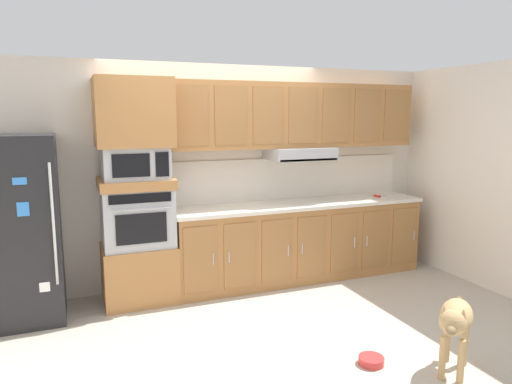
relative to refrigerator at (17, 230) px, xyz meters
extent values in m
plane|color=#B2A899|center=(2.04, -0.68, -0.88)|extent=(9.60, 9.60, 0.00)
cube|color=beige|center=(2.04, 0.43, 0.37)|extent=(6.20, 0.12, 2.50)
cube|color=silver|center=(4.84, -0.68, 0.37)|extent=(0.12, 7.10, 2.50)
cube|color=black|center=(0.00, 0.00, 0.00)|extent=(0.76, 0.70, 1.76)
cylinder|color=silver|center=(0.33, -0.37, 0.10)|extent=(0.02, 0.02, 1.10)
cube|color=white|center=(0.22, -0.35, -0.47)|extent=(0.09, 0.01, 0.09)
cube|color=#337FDB|center=(0.09, -0.35, 0.50)|extent=(0.11, 0.01, 0.06)
cube|color=#337FDB|center=(0.10, -0.35, 0.25)|extent=(0.10, 0.01, 0.12)
cube|color=#A8703D|center=(1.11, 0.07, -0.58)|extent=(0.74, 0.62, 0.60)
cube|color=#A8AAAF|center=(1.11, 0.07, 0.02)|extent=(0.70, 0.58, 0.60)
cube|color=black|center=(1.11, -0.23, -0.04)|extent=(0.49, 0.01, 0.30)
cube|color=black|center=(1.11, -0.23, 0.26)|extent=(0.59, 0.01, 0.09)
cylinder|color=#A8AAAF|center=(1.11, -0.25, 0.15)|extent=(0.56, 0.02, 0.02)
cube|color=#A8703D|center=(1.11, 0.07, 0.37)|extent=(0.74, 0.62, 0.10)
cube|color=#A8AAAF|center=(1.11, 0.07, 0.58)|extent=(0.64, 0.53, 0.32)
cube|color=black|center=(1.04, -0.20, 0.58)|extent=(0.35, 0.01, 0.22)
cube|color=black|center=(1.34, -0.20, 0.58)|extent=(0.13, 0.01, 0.24)
cube|color=#A8703D|center=(1.11, 0.07, 1.08)|extent=(0.74, 0.62, 0.68)
cube|color=#A8703D|center=(2.99, 0.07, -0.44)|extent=(3.02, 0.60, 0.88)
cube|color=#9A6738|center=(1.70, -0.24, -0.42)|extent=(0.36, 0.01, 0.70)
cylinder|color=#BCBCC1|center=(1.83, -0.25, -0.42)|extent=(0.01, 0.01, 0.12)
cube|color=#9A6738|center=(2.13, -0.24, -0.42)|extent=(0.36, 0.01, 0.70)
cylinder|color=#BCBCC1|center=(2.00, -0.25, -0.42)|extent=(0.01, 0.01, 0.12)
cube|color=#9A6738|center=(2.56, -0.24, -0.42)|extent=(0.36, 0.01, 0.70)
cylinder|color=#BCBCC1|center=(2.69, -0.25, -0.42)|extent=(0.01, 0.01, 0.12)
cube|color=#9A6738|center=(2.99, -0.24, -0.42)|extent=(0.36, 0.01, 0.70)
cylinder|color=#BCBCC1|center=(2.86, -0.25, -0.42)|extent=(0.01, 0.01, 0.12)
cube|color=#9A6738|center=(3.42, -0.24, -0.42)|extent=(0.36, 0.01, 0.70)
cylinder|color=#BCBCC1|center=(3.55, -0.25, -0.42)|extent=(0.01, 0.01, 0.12)
cube|color=#9A6738|center=(3.85, -0.24, -0.42)|extent=(0.36, 0.01, 0.70)
cylinder|color=#BCBCC1|center=(3.72, -0.25, -0.42)|extent=(0.01, 0.01, 0.12)
cube|color=#9A6738|center=(4.28, -0.24, -0.42)|extent=(0.36, 0.01, 0.70)
cylinder|color=#BCBCC1|center=(4.41, -0.25, -0.42)|extent=(0.01, 0.01, 0.12)
cube|color=silver|center=(2.99, 0.07, 0.02)|extent=(3.06, 0.64, 0.04)
cube|color=silver|center=(2.99, 0.36, 0.29)|extent=(3.06, 0.02, 0.50)
cube|color=#A8703D|center=(2.99, 0.20, 1.05)|extent=(3.02, 0.34, 0.74)
cube|color=#A8AAAF|center=(3.01, 0.13, 0.61)|extent=(0.76, 0.48, 0.14)
cube|color=black|center=(3.01, -0.09, 0.55)|extent=(0.72, 0.04, 0.02)
cube|color=#9A6738|center=(1.70, 0.02, 1.05)|extent=(0.36, 0.01, 0.63)
cube|color=#9A6738|center=(2.13, 0.02, 1.05)|extent=(0.36, 0.01, 0.63)
cube|color=#9A6738|center=(2.56, 0.02, 1.05)|extent=(0.36, 0.01, 0.63)
cube|color=#9A6738|center=(2.99, 0.02, 1.05)|extent=(0.36, 0.01, 0.63)
cube|color=#9A6738|center=(3.42, 0.02, 1.05)|extent=(0.36, 0.01, 0.63)
cube|color=#9A6738|center=(3.85, 0.02, 1.05)|extent=(0.36, 0.01, 0.63)
cube|color=#9A6738|center=(4.28, 0.02, 1.05)|extent=(0.36, 0.01, 0.63)
cylinder|color=red|center=(4.05, 0.03, 0.05)|extent=(0.05, 0.10, 0.03)
cylinder|color=silver|center=(4.16, 0.06, 0.05)|extent=(0.04, 0.12, 0.01)
ellipsoid|color=tan|center=(3.12, -2.26, -0.43)|extent=(0.47, 0.45, 0.23)
sphere|color=tan|center=(2.90, -2.45, -0.36)|extent=(0.18, 0.18, 0.18)
ellipsoid|color=olive|center=(2.83, -2.51, -0.38)|extent=(0.12, 0.12, 0.06)
cone|color=tan|center=(2.95, -2.49, -0.28)|extent=(0.05, 0.05, 0.06)
cone|color=tan|center=(2.86, -2.39, -0.28)|extent=(0.05, 0.05, 0.06)
cylinder|color=tan|center=(3.32, -2.09, -0.40)|extent=(0.12, 0.11, 0.11)
cylinder|color=tan|center=(3.05, -2.40, -0.71)|extent=(0.05, 0.05, 0.34)
cylinder|color=tan|center=(2.96, -2.31, -0.71)|extent=(0.05, 0.05, 0.34)
cylinder|color=tan|center=(3.27, -2.21, -0.71)|extent=(0.05, 0.05, 0.34)
cylinder|color=tan|center=(3.19, -2.12, -0.71)|extent=(0.05, 0.05, 0.34)
cylinder|color=red|center=(2.61, -1.94, -0.85)|extent=(0.20, 0.20, 0.06)
cylinder|color=brown|center=(2.61, -1.94, -0.84)|extent=(0.15, 0.15, 0.03)
camera|label=1|loc=(0.50, -4.79, 1.06)|focal=33.00mm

